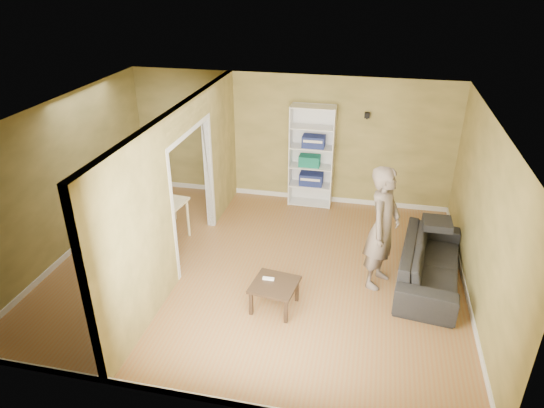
{
  "coord_description": "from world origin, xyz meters",
  "views": [
    {
      "loc": [
        1.64,
        -6.42,
        4.49
      ],
      "look_at": [
        0.2,
        0.2,
        1.1
      ],
      "focal_mm": 32.0,
      "sensor_mm": 36.0,
      "label": 1
    }
  ],
  "objects_px": {
    "chair_left": "(111,216)",
    "chair_far": "(166,201)",
    "dining_table": "(148,206)",
    "chair_near": "(141,230)",
    "coffee_table": "(275,287)",
    "person": "(384,218)",
    "bookshelf": "(312,156)",
    "sofa": "(431,257)"
  },
  "relations": [
    {
      "from": "bookshelf",
      "to": "chair_left",
      "type": "relative_size",
      "value": 2.3
    },
    {
      "from": "coffee_table",
      "to": "person",
      "type": "bearing_deg",
      "value": 33.36
    },
    {
      "from": "chair_near",
      "to": "coffee_table",
      "type": "bearing_deg",
      "value": -27.11
    },
    {
      "from": "chair_left",
      "to": "chair_near",
      "type": "distance_m",
      "value": 0.93
    },
    {
      "from": "chair_left",
      "to": "chair_near",
      "type": "bearing_deg",
      "value": 70.66
    },
    {
      "from": "sofa",
      "to": "dining_table",
      "type": "distance_m",
      "value": 4.79
    },
    {
      "from": "chair_left",
      "to": "coffee_table",
      "type": "bearing_deg",
      "value": 77.73
    },
    {
      "from": "sofa",
      "to": "chair_near",
      "type": "height_order",
      "value": "chair_near"
    },
    {
      "from": "person",
      "to": "dining_table",
      "type": "height_order",
      "value": "person"
    },
    {
      "from": "bookshelf",
      "to": "chair_near",
      "type": "xyz_separation_m",
      "value": [
        -2.47,
        -2.66,
        -0.53
      ]
    },
    {
      "from": "chair_left",
      "to": "chair_far",
      "type": "distance_m",
      "value": 1.03
    },
    {
      "from": "bookshelf",
      "to": "chair_far",
      "type": "relative_size",
      "value": 2.21
    },
    {
      "from": "person",
      "to": "bookshelf",
      "type": "distance_m",
      "value": 2.95
    },
    {
      "from": "sofa",
      "to": "chair_far",
      "type": "height_order",
      "value": "chair_far"
    },
    {
      "from": "chair_near",
      "to": "chair_far",
      "type": "relative_size",
      "value": 1.07
    },
    {
      "from": "coffee_table",
      "to": "chair_left",
      "type": "distance_m",
      "value": 3.52
    },
    {
      "from": "bookshelf",
      "to": "chair_far",
      "type": "height_order",
      "value": "bookshelf"
    },
    {
      "from": "dining_table",
      "to": "chair_far",
      "type": "height_order",
      "value": "chair_far"
    },
    {
      "from": "chair_near",
      "to": "chair_far",
      "type": "height_order",
      "value": "chair_near"
    },
    {
      "from": "person",
      "to": "chair_far",
      "type": "distance_m",
      "value": 4.16
    },
    {
      "from": "person",
      "to": "bookshelf",
      "type": "relative_size",
      "value": 1.1
    },
    {
      "from": "person",
      "to": "chair_near",
      "type": "xyz_separation_m",
      "value": [
        -3.89,
        -0.08,
        -0.64
      ]
    },
    {
      "from": "chair_left",
      "to": "dining_table",
      "type": "bearing_deg",
      "value": 105.8
    },
    {
      "from": "dining_table",
      "to": "chair_near",
      "type": "height_order",
      "value": "chair_near"
    },
    {
      "from": "chair_far",
      "to": "chair_left",
      "type": "bearing_deg",
      "value": 25.06
    },
    {
      "from": "coffee_table",
      "to": "chair_left",
      "type": "bearing_deg",
      "value": 158.07
    },
    {
      "from": "person",
      "to": "chair_far",
      "type": "height_order",
      "value": "person"
    },
    {
      "from": "chair_far",
      "to": "person",
      "type": "bearing_deg",
      "value": 144.97
    },
    {
      "from": "bookshelf",
      "to": "chair_far",
      "type": "bearing_deg",
      "value": -149.71
    },
    {
      "from": "coffee_table",
      "to": "dining_table",
      "type": "relative_size",
      "value": 0.51
    },
    {
      "from": "sofa",
      "to": "chair_left",
      "type": "relative_size",
      "value": 2.48
    },
    {
      "from": "person",
      "to": "chair_far",
      "type": "xyz_separation_m",
      "value": [
        -3.96,
        1.1,
        -0.67
      ]
    },
    {
      "from": "person",
      "to": "dining_table",
      "type": "relative_size",
      "value": 1.85
    },
    {
      "from": "person",
      "to": "dining_table",
      "type": "distance_m",
      "value": 4.04
    },
    {
      "from": "bookshelf",
      "to": "chair_left",
      "type": "bearing_deg",
      "value": -146.0
    },
    {
      "from": "dining_table",
      "to": "chair_near",
      "type": "bearing_deg",
      "value": -79.25
    },
    {
      "from": "person",
      "to": "dining_table",
      "type": "xyz_separation_m",
      "value": [
        -3.99,
        0.45,
        -0.45
      ]
    },
    {
      "from": "sofa",
      "to": "person",
      "type": "xyz_separation_m",
      "value": [
        -0.79,
        -0.23,
        0.72
      ]
    },
    {
      "from": "bookshelf",
      "to": "person",
      "type": "bearing_deg",
      "value": -61.12
    },
    {
      "from": "bookshelf",
      "to": "chair_near",
      "type": "relative_size",
      "value": 2.05
    },
    {
      "from": "sofa",
      "to": "person",
      "type": "bearing_deg",
      "value": 113.51
    },
    {
      "from": "person",
      "to": "sofa",
      "type": "bearing_deg",
      "value": -54.18
    }
  ]
}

